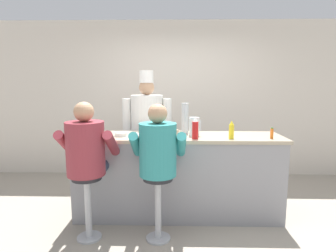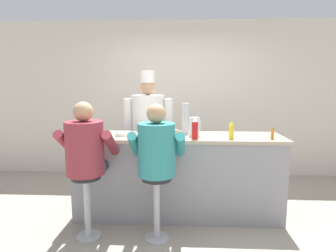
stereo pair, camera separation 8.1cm
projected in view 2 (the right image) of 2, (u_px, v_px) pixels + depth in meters
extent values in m
plane|color=#9E9384|center=(177.00, 227.00, 3.22)|extent=(20.00, 20.00, 0.00)
cube|color=beige|center=(179.00, 100.00, 4.95)|extent=(10.00, 0.06, 2.70)
cube|color=gray|center=(178.00, 177.00, 3.47)|extent=(2.46, 0.62, 0.96)
cube|color=tan|center=(178.00, 137.00, 3.40)|extent=(2.51, 0.65, 0.04)
cylinder|color=red|center=(195.00, 130.00, 3.16)|extent=(0.07, 0.07, 0.20)
cone|color=white|center=(195.00, 119.00, 3.14)|extent=(0.06, 0.06, 0.06)
cylinder|color=yellow|center=(231.00, 132.00, 3.16)|extent=(0.06, 0.06, 0.16)
cone|color=yellow|center=(232.00, 123.00, 3.15)|extent=(0.05, 0.05, 0.05)
cylinder|color=orange|center=(272.00, 134.00, 3.16)|extent=(0.04, 0.04, 0.12)
cylinder|color=#287F2D|center=(273.00, 129.00, 3.15)|extent=(0.02, 0.02, 0.01)
cylinder|color=silver|center=(194.00, 127.00, 3.34)|extent=(0.13, 0.13, 0.23)
cube|color=silver|center=(201.00, 126.00, 3.33)|extent=(0.02, 0.02, 0.14)
cylinder|color=white|center=(142.00, 135.00, 3.40)|extent=(0.23, 0.23, 0.02)
ellipsoid|color=#E0BC60|center=(142.00, 133.00, 3.40)|extent=(0.10, 0.08, 0.03)
cylinder|color=white|center=(121.00, 134.00, 3.36)|extent=(0.14, 0.14, 0.05)
cylinder|color=beige|center=(174.00, 134.00, 3.22)|extent=(0.08, 0.08, 0.10)
torus|color=beige|center=(179.00, 133.00, 3.22)|extent=(0.07, 0.02, 0.07)
cylinder|color=#4C7AB2|center=(80.00, 132.00, 3.39)|extent=(0.09, 0.09, 0.09)
torus|color=#4C7AB2|center=(85.00, 132.00, 3.39)|extent=(0.06, 0.02, 0.06)
cylinder|color=#B7BABF|center=(185.00, 119.00, 3.50)|extent=(0.09, 0.09, 0.37)
cylinder|color=silver|center=(186.00, 103.00, 3.48)|extent=(0.09, 0.09, 0.01)
cylinder|color=#B2B5BA|center=(89.00, 236.00, 3.00)|extent=(0.26, 0.26, 0.02)
cylinder|color=#B2B5BA|center=(87.00, 206.00, 2.95)|extent=(0.07, 0.07, 0.66)
cylinder|color=#232328|center=(86.00, 176.00, 2.90)|extent=(0.30, 0.30, 0.05)
cylinder|color=#33384C|center=(83.00, 167.00, 3.09)|extent=(0.14, 0.39, 0.14)
cylinder|color=#33384C|center=(100.00, 167.00, 3.08)|extent=(0.14, 0.39, 0.14)
cylinder|color=maroon|center=(85.00, 148.00, 2.86)|extent=(0.39, 0.39, 0.55)
cylinder|color=maroon|center=(66.00, 143.00, 2.97)|extent=(0.10, 0.42, 0.33)
cylinder|color=maroon|center=(111.00, 143.00, 2.95)|extent=(0.10, 0.42, 0.33)
sphere|color=tan|center=(83.00, 112.00, 2.80)|extent=(0.20, 0.20, 0.20)
cylinder|color=#B2B5BA|center=(157.00, 238.00, 2.96)|extent=(0.26, 0.26, 0.02)
cylinder|color=#B2B5BA|center=(157.00, 207.00, 2.91)|extent=(0.07, 0.07, 0.66)
cylinder|color=#232328|center=(157.00, 177.00, 2.87)|extent=(0.30, 0.30, 0.05)
cylinder|color=#33384C|center=(150.00, 168.00, 3.05)|extent=(0.14, 0.38, 0.14)
cylinder|color=#33384C|center=(167.00, 168.00, 3.04)|extent=(0.14, 0.38, 0.14)
cylinder|color=teal|center=(156.00, 149.00, 2.82)|extent=(0.38, 0.38, 0.53)
cylinder|color=teal|center=(135.00, 144.00, 2.94)|extent=(0.10, 0.41, 0.33)
cylinder|color=teal|center=(180.00, 145.00, 2.91)|extent=(0.10, 0.41, 0.33)
sphere|color=tan|center=(156.00, 114.00, 2.77)|extent=(0.19, 0.19, 0.19)
cube|color=#232328|center=(149.00, 166.00, 4.15)|extent=(0.35, 0.19, 0.84)
cube|color=white|center=(148.00, 156.00, 4.07)|extent=(0.31, 0.02, 0.50)
cylinder|color=white|center=(148.00, 117.00, 4.04)|extent=(0.45, 0.45, 0.63)
sphere|color=tan|center=(148.00, 87.00, 3.98)|extent=(0.22, 0.22, 0.22)
cylinder|color=white|center=(148.00, 77.00, 3.95)|extent=(0.19, 0.19, 0.17)
cylinder|color=white|center=(128.00, 117.00, 4.05)|extent=(0.13, 0.13, 0.53)
cylinder|color=white|center=(168.00, 117.00, 4.03)|extent=(0.13, 0.13, 0.53)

